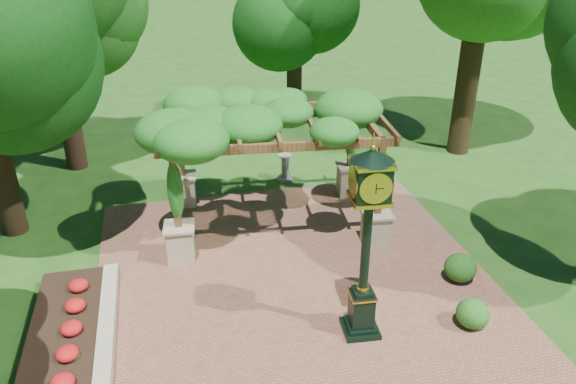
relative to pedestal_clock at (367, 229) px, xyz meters
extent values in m
plane|color=#1E4714|center=(-0.97, 0.52, -2.71)|extent=(120.00, 120.00, 0.00)
cube|color=brown|center=(-0.97, 1.52, -2.69)|extent=(10.00, 12.00, 0.04)
cube|color=#C6B793|center=(-5.57, 1.02, -2.51)|extent=(0.35, 5.00, 0.40)
cube|color=red|center=(-6.47, 1.02, -2.53)|extent=(1.50, 5.00, 0.36)
cube|color=black|center=(0.00, 0.00, -2.61)|extent=(0.86, 0.86, 0.12)
cube|color=black|center=(0.00, 0.00, -2.08)|extent=(0.54, 0.54, 0.89)
cube|color=gold|center=(0.00, 0.00, -1.68)|extent=(0.60, 0.60, 0.04)
cylinder|color=black|center=(0.00, 0.00, -0.39)|extent=(0.21, 0.21, 2.28)
cube|color=black|center=(0.00, 0.00, 1.10)|extent=(0.75, 0.75, 0.69)
cylinder|color=#EDE4C9|center=(-0.03, -0.35, 1.10)|extent=(0.60, 0.08, 0.60)
cone|color=black|center=(0.00, 0.00, 1.64)|extent=(0.97, 0.97, 0.25)
sphere|color=gold|center=(0.00, 0.00, 1.79)|extent=(0.14, 0.14, 0.14)
cube|color=tan|center=(-3.74, 3.93, -2.18)|extent=(0.77, 0.77, 0.98)
cube|color=brown|center=(-3.74, 3.93, -0.63)|extent=(0.19, 0.19, 2.01)
cube|color=tan|center=(1.67, 3.40, -2.18)|extent=(0.77, 0.77, 0.98)
cube|color=brown|center=(1.67, 3.40, -0.63)|extent=(0.19, 0.19, 2.01)
cube|color=tan|center=(-3.43, 7.18, -2.18)|extent=(0.77, 0.77, 0.98)
cube|color=brown|center=(-3.43, 7.18, -0.63)|extent=(0.19, 0.19, 2.01)
cube|color=tan|center=(1.99, 6.65, -2.18)|extent=(0.77, 0.77, 0.98)
cube|color=brown|center=(1.99, 6.65, -0.63)|extent=(0.19, 0.19, 2.01)
cube|color=brown|center=(-1.03, 3.67, 0.46)|extent=(6.30, 0.76, 0.24)
cube|color=brown|center=(-0.72, 6.92, 0.46)|extent=(6.30, 0.76, 0.24)
ellipsoid|color=#1D5D1A|center=(-0.88, 5.29, 0.75)|extent=(6.66, 4.51, 1.09)
cube|color=gray|center=(0.18, 8.32, -2.67)|extent=(0.65, 0.65, 0.09)
cylinder|color=gray|center=(0.18, 8.32, -2.25)|extent=(0.33, 0.33, 0.84)
cylinder|color=gray|center=(0.18, 8.32, -1.80)|extent=(0.62, 0.62, 0.05)
ellipsoid|color=#24601B|center=(2.54, -0.42, -2.34)|extent=(0.87, 0.87, 0.67)
ellipsoid|color=#205217|center=(3.16, 1.28, -2.31)|extent=(1.09, 1.09, 0.74)
ellipsoid|color=#2B671E|center=(2.83, 6.23, -2.31)|extent=(1.05, 1.05, 0.72)
cylinder|color=black|center=(-8.49, 6.65, -0.98)|extent=(0.73, 0.73, 3.47)
cylinder|color=#321D13|center=(-7.13, 11.18, -1.10)|extent=(0.74, 0.74, 3.23)
ellipsoid|color=#1E4F16|center=(-7.13, 11.18, 3.07)|extent=(4.91, 4.91, 5.10)
cylinder|color=black|center=(2.10, 14.77, -1.25)|extent=(0.68, 0.68, 2.93)
cylinder|color=#312413|center=(7.47, 9.30, -0.54)|extent=(0.83, 0.83, 4.34)
camera|label=1|loc=(-3.89, -9.34, 5.85)|focal=35.00mm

